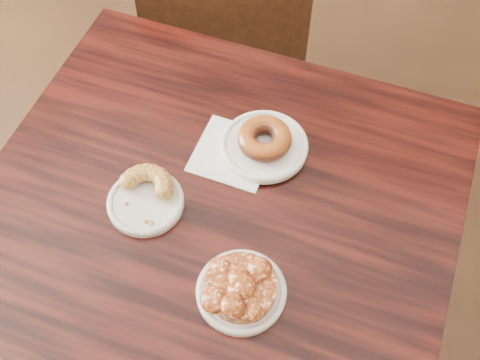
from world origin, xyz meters
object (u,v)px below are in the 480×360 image
(glazed_donut, at_px, (265,139))
(cruller_fragment, at_px, (144,196))
(cafe_table, at_px, (215,297))
(chair_far, at_px, (227,25))
(apple_fritter, at_px, (241,286))

(glazed_donut, relative_size, cruller_fragment, 0.90)
(cafe_table, height_order, chair_far, chair_far)
(glazed_donut, distance_m, cruller_fragment, 0.26)
(apple_fritter, bearing_deg, chair_far, 111.03)
(glazed_donut, xyz_separation_m, cruller_fragment, (-0.17, -0.19, -0.01))
(cafe_table, distance_m, chair_far, 0.84)
(chair_far, distance_m, cruller_fragment, 0.88)
(cafe_table, xyz_separation_m, glazed_donut, (0.05, 0.18, 0.41))
(chair_far, bearing_deg, cafe_table, 89.10)
(cafe_table, xyz_separation_m, apple_fritter, (0.10, -0.12, 0.41))
(glazed_donut, bearing_deg, apple_fritter, -79.82)
(chair_far, height_order, glazed_donut, chair_far)
(chair_far, xyz_separation_m, apple_fritter, (0.35, -0.92, 0.33))
(apple_fritter, bearing_deg, glazed_donut, 100.18)
(apple_fritter, relative_size, cruller_fragment, 1.36)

